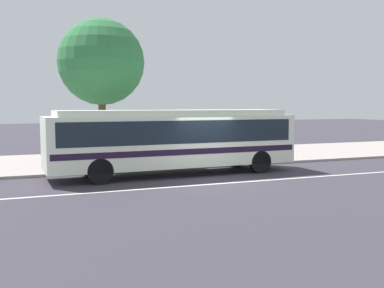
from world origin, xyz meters
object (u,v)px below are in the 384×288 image
(transit_bus, at_px, (175,137))
(pedestrian_walking_along_curb, at_px, (64,147))
(pedestrian_standing_by_tree, at_px, (177,143))
(street_tree_near_stop, at_px, (101,63))
(bus_stop_sign, at_px, (234,133))
(pedestrian_waiting_near_sign, at_px, (182,142))

(transit_bus, xyz_separation_m, pedestrian_walking_along_curb, (-4.32, 2.75, -0.49))
(pedestrian_standing_by_tree, height_order, street_tree_near_stop, street_tree_near_stop)
(pedestrian_walking_along_curb, relative_size, bus_stop_sign, 0.75)
(transit_bus, height_order, pedestrian_waiting_near_sign, transit_bus)
(street_tree_near_stop, bearing_deg, pedestrian_waiting_near_sign, -11.67)
(pedestrian_waiting_near_sign, relative_size, pedestrian_walking_along_curb, 0.99)
(transit_bus, height_order, pedestrian_standing_by_tree, transit_bus)
(transit_bus, distance_m, pedestrian_standing_by_tree, 3.77)
(transit_bus, relative_size, pedestrian_walking_along_curb, 6.25)
(pedestrian_waiting_near_sign, relative_size, bus_stop_sign, 0.75)
(pedestrian_walking_along_curb, relative_size, pedestrian_standing_by_tree, 1.06)
(bus_stop_sign, bearing_deg, pedestrian_standing_by_tree, 144.08)
(transit_bus, xyz_separation_m, street_tree_near_stop, (-2.38, 3.91, 3.42))
(bus_stop_sign, bearing_deg, transit_bus, -155.20)
(transit_bus, xyz_separation_m, pedestrian_waiting_near_sign, (1.51, 3.11, -0.50))
(pedestrian_waiting_near_sign, bearing_deg, transit_bus, -115.86)
(pedestrian_walking_along_curb, distance_m, pedestrian_standing_by_tree, 5.71)
(pedestrian_waiting_near_sign, bearing_deg, street_tree_near_stop, 168.33)
(transit_bus, height_order, bus_stop_sign, transit_bus)
(bus_stop_sign, bearing_deg, street_tree_near_stop, 160.40)
(pedestrian_waiting_near_sign, xyz_separation_m, pedestrian_walking_along_curb, (-5.83, -0.36, 0.00))
(transit_bus, bearing_deg, pedestrian_walking_along_curb, 147.57)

